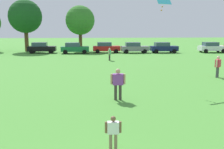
{
  "coord_description": "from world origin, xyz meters",
  "views": [
    {
      "loc": [
        0.54,
        -4.02,
        3.77
      ],
      "look_at": [
        1.66,
        8.64,
        1.56
      ],
      "focal_mm": 41.97,
      "sensor_mm": 36.0,
      "label": 1
    }
  ],
  "objects_px": {
    "child_kite_flyer": "(113,130)",
    "adult_bystander": "(118,82)",
    "parked_car_white_5": "(212,47)",
    "parked_car_navy_4": "(163,47)",
    "kite": "(163,0)",
    "parked_car_red_2": "(106,47)",
    "tree_far_right": "(80,20)",
    "parked_car_green_1": "(75,48)",
    "parked_car_gray_3": "(134,48)",
    "bystander_midfield": "(110,53)",
    "bystander_near_trees": "(218,65)",
    "parked_car_black_0": "(41,48)",
    "tree_center": "(25,17)"
  },
  "relations": [
    {
      "from": "bystander_midfield",
      "to": "kite",
      "type": "relative_size",
      "value": 1.32
    },
    {
      "from": "child_kite_flyer",
      "to": "parked_car_white_5",
      "type": "distance_m",
      "value": 38.33
    },
    {
      "from": "parked_car_white_5",
      "to": "tree_far_right",
      "type": "xyz_separation_m",
      "value": [
        -21.29,
        4.93,
        4.36
      ]
    },
    {
      "from": "parked_car_red_2",
      "to": "parked_car_navy_4",
      "type": "height_order",
      "value": "same"
    },
    {
      "from": "bystander_near_trees",
      "to": "tree_far_right",
      "type": "distance_m",
      "value": 29.03
    },
    {
      "from": "tree_far_right",
      "to": "kite",
      "type": "bearing_deg",
      "value": -77.64
    },
    {
      "from": "parked_car_gray_3",
      "to": "parked_car_green_1",
      "type": "bearing_deg",
      "value": -179.53
    },
    {
      "from": "parked_car_black_0",
      "to": "adult_bystander",
      "type": "bearing_deg",
      "value": -72.6
    },
    {
      "from": "bystander_midfield",
      "to": "tree_far_right",
      "type": "bearing_deg",
      "value": 36.3
    },
    {
      "from": "parked_car_black_0",
      "to": "parked_car_red_2",
      "type": "relative_size",
      "value": 1.0
    },
    {
      "from": "parked_car_red_2",
      "to": "tree_center",
      "type": "bearing_deg",
      "value": 164.09
    },
    {
      "from": "adult_bystander",
      "to": "bystander_midfield",
      "type": "distance_m",
      "value": 17.88
    },
    {
      "from": "parked_car_navy_4",
      "to": "adult_bystander",
      "type": "bearing_deg",
      "value": -110.69
    },
    {
      "from": "child_kite_flyer",
      "to": "bystander_near_trees",
      "type": "bearing_deg",
      "value": 53.04
    },
    {
      "from": "parked_car_black_0",
      "to": "parked_car_white_5",
      "type": "bearing_deg",
      "value": -2.82
    },
    {
      "from": "parked_car_gray_3",
      "to": "parked_car_red_2",
      "type": "bearing_deg",
      "value": 170.36
    },
    {
      "from": "child_kite_flyer",
      "to": "parked_car_black_0",
      "type": "xyz_separation_m",
      "value": [
        -8.18,
        34.53,
        0.2
      ]
    },
    {
      "from": "parked_car_black_0",
      "to": "tree_far_right",
      "type": "distance_m",
      "value": 8.29
    },
    {
      "from": "parked_car_red_2",
      "to": "parked_car_gray_3",
      "type": "bearing_deg",
      "value": -9.64
    },
    {
      "from": "kite",
      "to": "parked_car_red_2",
      "type": "relative_size",
      "value": 0.26
    },
    {
      "from": "kite",
      "to": "parked_car_navy_4",
      "type": "xyz_separation_m",
      "value": [
        7.06,
        23.91,
        -4.75
      ]
    },
    {
      "from": "bystander_near_trees",
      "to": "bystander_midfield",
      "type": "height_order",
      "value": "bystander_near_trees"
    },
    {
      "from": "parked_car_green_1",
      "to": "parked_car_navy_4",
      "type": "bearing_deg",
      "value": -0.27
    },
    {
      "from": "child_kite_flyer",
      "to": "parked_car_gray_3",
      "type": "xyz_separation_m",
      "value": [
        6.5,
        33.56,
        0.2
      ]
    },
    {
      "from": "kite",
      "to": "parked_car_green_1",
      "type": "distance_m",
      "value": 25.44
    },
    {
      "from": "bystander_near_trees",
      "to": "parked_car_red_2",
      "type": "xyz_separation_m",
      "value": [
        -7.33,
        22.53,
        -0.15
      ]
    },
    {
      "from": "adult_bystander",
      "to": "parked_car_black_0",
      "type": "relative_size",
      "value": 0.4
    },
    {
      "from": "adult_bystander",
      "to": "bystander_midfield",
      "type": "relative_size",
      "value": 1.13
    },
    {
      "from": "parked_car_gray_3",
      "to": "tree_far_right",
      "type": "xyz_separation_m",
      "value": [
        -8.62,
        4.56,
        4.36
      ]
    },
    {
      "from": "parked_car_black_0",
      "to": "child_kite_flyer",
      "type": "bearing_deg",
      "value": -76.67
    },
    {
      "from": "kite",
      "to": "parked_car_green_1",
      "type": "bearing_deg",
      "value": 106.46
    },
    {
      "from": "parked_car_red_2",
      "to": "parked_car_navy_4",
      "type": "xyz_separation_m",
      "value": [
        9.19,
        -0.9,
        0.0
      ]
    },
    {
      "from": "child_kite_flyer",
      "to": "kite",
      "type": "xyz_separation_m",
      "value": [
        4.15,
        9.51,
        4.95
      ]
    },
    {
      "from": "bystander_midfield",
      "to": "parked_car_red_2",
      "type": "bearing_deg",
      "value": 19.8
    },
    {
      "from": "bystander_near_trees",
      "to": "parked_car_black_0",
      "type": "xyz_separation_m",
      "value": [
        -17.54,
        22.75,
        -0.15
      ]
    },
    {
      "from": "adult_bystander",
      "to": "bystander_near_trees",
      "type": "relative_size",
      "value": 1.0
    },
    {
      "from": "tree_center",
      "to": "adult_bystander",
      "type": "bearing_deg",
      "value": -69.55
    },
    {
      "from": "bystander_near_trees",
      "to": "adult_bystander",
      "type": "bearing_deg",
      "value": 168.61
    },
    {
      "from": "bystander_near_trees",
      "to": "parked_car_white_5",
      "type": "height_order",
      "value": "bystander_near_trees"
    },
    {
      "from": "parked_car_red_2",
      "to": "parked_car_navy_4",
      "type": "distance_m",
      "value": 9.23
    },
    {
      "from": "child_kite_flyer",
      "to": "parked_car_red_2",
      "type": "relative_size",
      "value": 0.26
    },
    {
      "from": "bystander_midfield",
      "to": "parked_car_navy_4",
      "type": "height_order",
      "value": "parked_car_navy_4"
    },
    {
      "from": "bystander_midfield",
      "to": "tree_center",
      "type": "height_order",
      "value": "tree_center"
    },
    {
      "from": "parked_car_white_5",
      "to": "parked_car_navy_4",
      "type": "bearing_deg",
      "value": 178.36
    },
    {
      "from": "adult_bystander",
      "to": "tree_center",
      "type": "bearing_deg",
      "value": 114.38
    },
    {
      "from": "bystander_near_trees",
      "to": "parked_car_navy_4",
      "type": "distance_m",
      "value": 21.71
    },
    {
      "from": "parked_car_navy_4",
      "to": "bystander_midfield",
      "type": "bearing_deg",
      "value": -134.22
    },
    {
      "from": "parked_car_white_5",
      "to": "parked_car_black_0",
      "type": "bearing_deg",
      "value": 177.18
    },
    {
      "from": "child_kite_flyer",
      "to": "adult_bystander",
      "type": "height_order",
      "value": "adult_bystander"
    },
    {
      "from": "parked_car_black_0",
      "to": "tree_center",
      "type": "xyz_separation_m",
      "value": [
        -3.04,
        3.56,
        4.96
      ]
    }
  ]
}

